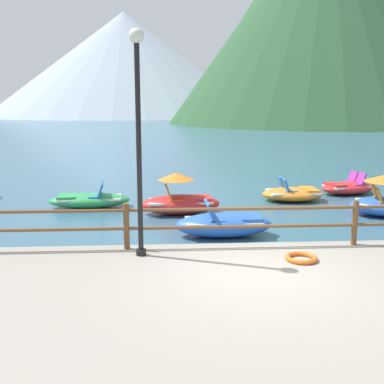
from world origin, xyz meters
name	(u,v)px	position (x,y,z in m)	size (l,w,h in m)	color
ground_plane	(179,136)	(0.00, 40.00, 0.00)	(200.00, 200.00, 0.00)	#38607A
promenade_dock	(290,350)	(0.00, -2.20, 0.20)	(28.00, 8.00, 0.40)	gray
dock_railing	(242,219)	(0.00, 1.55, 0.98)	(23.92, 0.12, 0.95)	brown
lamp_post	(138,124)	(-2.07, 1.13, 2.96)	(0.28, 0.28, 4.27)	black
life_ring	(301,258)	(0.98, 0.63, 0.45)	(0.61, 0.61, 0.09)	orange
pedal_boat_1	(89,200)	(-4.04, 7.23, 0.25)	(2.66, 1.31, 0.81)	green
pedal_boat_2	(293,194)	(2.87, 7.87, 0.24)	(2.16, 1.42, 0.81)	orange
pedal_boat_3	(180,200)	(-1.12, 6.18, 0.42)	(2.50, 1.31, 1.28)	red
pedal_boat_5	(224,224)	(-0.10, 3.68, 0.31)	(2.47, 1.13, 0.91)	blue
pedal_boat_6	(348,187)	(5.26, 8.92, 0.25)	(2.40, 1.67, 0.81)	red
cliff_headland	(313,21)	(23.19, 70.80, 16.66)	(50.81, 50.81, 35.50)	#2D5633
distant_peak	(125,65)	(-11.37, 116.13, 13.04)	(69.35, 69.35, 26.08)	#9EADBC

